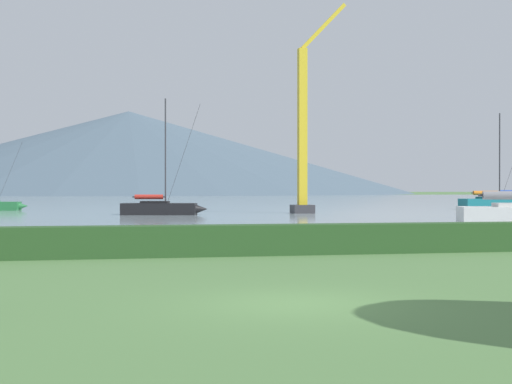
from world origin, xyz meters
TOP-DOWN VIEW (x-y plane):
  - ground_plane at (0.00, 0.00)m, footprint 1000.00×1000.00m
  - harbor_water at (0.00, 137.00)m, footprint 320.00×246.00m
  - hedge_line at (0.00, 11.00)m, footprint 80.00×1.20m
  - sailboat_slip_3 at (39.56, 62.86)m, footprint 8.92×2.95m
  - sailboat_slip_5 at (0.73, 51.86)m, footprint 7.81×3.67m
  - dock_crane at (14.42, 53.54)m, footprint 5.32×2.00m
  - distant_hill_west_ridge at (5.65, 356.52)m, footprint 278.28×278.28m

SIDE VIEW (x-z plane):
  - ground_plane at x=0.00m, z-range 0.00..0.00m
  - harbor_water at x=0.00m, z-range 0.00..0.00m
  - hedge_line at x=0.00m, z-range 0.00..1.06m
  - sailboat_slip_5 at x=0.73m, z-range -4.55..5.84m
  - sailboat_slip_3 at x=39.56m, z-range -4.75..6.22m
  - dock_crane at x=14.42m, z-range -3.15..17.05m
  - distant_hill_west_ridge at x=5.65m, z-range 0.00..40.78m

